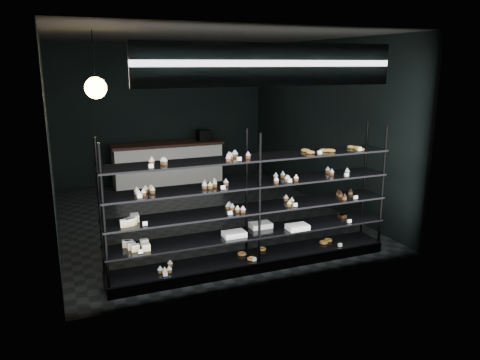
{
  "coord_description": "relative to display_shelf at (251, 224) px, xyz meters",
  "views": [
    {
      "loc": [
        -2.45,
        -8.0,
        2.77
      ],
      "look_at": [
        0.02,
        -1.9,
        1.12
      ],
      "focal_mm": 35.0,
      "sensor_mm": 36.0,
      "label": 1
    }
  ],
  "objects": [
    {
      "name": "room",
      "position": [
        0.04,
        2.45,
        0.97
      ],
      "size": [
        5.01,
        6.01,
        3.2
      ],
      "color": "black",
      "rests_on": "ground"
    },
    {
      "name": "display_shelf",
      "position": [
        0.0,
        0.0,
        0.0
      ],
      "size": [
        4.0,
        0.5,
        1.91
      ],
      "color": "black",
      "rests_on": "room"
    },
    {
      "name": "signage",
      "position": [
        0.04,
        -0.48,
        2.12
      ],
      "size": [
        3.3,
        0.05,
        0.5
      ],
      "color": "#0C1D3F",
      "rests_on": "room"
    },
    {
      "name": "pendant_lamp",
      "position": [
        -1.82,
        0.94,
        1.82
      ],
      "size": [
        0.28,
        0.28,
        0.87
      ],
      "color": "black",
      "rests_on": "room"
    },
    {
      "name": "service_counter",
      "position": [
        0.04,
        4.95,
        -0.13
      ],
      "size": [
        2.57,
        0.65,
        1.23
      ],
      "color": "silver",
      "rests_on": "room"
    }
  ]
}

